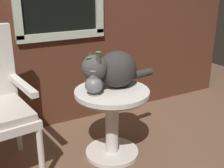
{
  "coord_description": "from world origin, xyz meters",
  "views": [
    {
      "loc": [
        -0.87,
        -1.71,
        1.34
      ],
      "look_at": [
        0.12,
        0.08,
        0.61
      ],
      "focal_mm": 46.16,
      "sensor_mm": 36.0,
      "label": 1
    }
  ],
  "objects": [
    {
      "name": "wicker_side_table",
      "position": [
        0.12,
        0.08,
        0.39
      ],
      "size": [
        0.58,
        0.58,
        0.56
      ],
      "color": "silver",
      "rests_on": "ground_plane"
    },
    {
      "name": "ground_plane",
      "position": [
        0.0,
        0.0,
        0.0
      ],
      "size": [
        6.0,
        6.0,
        0.0
      ],
      "primitive_type": "plane",
      "color": "brown"
    },
    {
      "name": "cat",
      "position": [
        0.16,
        0.13,
        0.71
      ],
      "size": [
        0.66,
        0.32,
        0.31
      ],
      "color": "#33302D",
      "rests_on": "wicker_side_table"
    },
    {
      "name": "pewter_vase_with_ivy",
      "position": [
        -0.04,
        0.06,
        0.66
      ],
      "size": [
        0.13,
        0.13,
        0.32
      ],
      "color": "slate",
      "rests_on": "wicker_side_table"
    }
  ]
}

